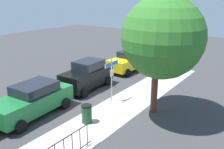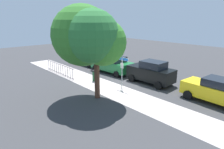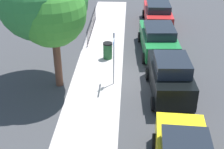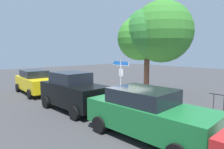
{
  "view_description": "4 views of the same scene",
  "coord_description": "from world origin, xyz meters",
  "px_view_note": "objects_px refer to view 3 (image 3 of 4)",
  "views": [
    {
      "loc": [
        10.93,
        8.6,
        6.32
      ],
      "look_at": [
        -1.48,
        -0.22,
        1.4
      ],
      "focal_mm": 39.59,
      "sensor_mm": 36.0,
      "label": 1
    },
    {
      "loc": [
        -11.13,
        10.94,
        5.47
      ],
      "look_at": [
        -0.22,
        1.18,
        1.2
      ],
      "focal_mm": 31.08,
      "sensor_mm": 36.0,
      "label": 2
    },
    {
      "loc": [
        -14.52,
        -0.31,
        8.28
      ],
      "look_at": [
        -1.33,
        0.44,
        0.95
      ],
      "focal_mm": 51.11,
      "sensor_mm": 36.0,
      "label": 3
    },
    {
      "loc": [
        7.67,
        -7.61,
        3.08
      ],
      "look_at": [
        -1.66,
        0.7,
        1.63
      ],
      "focal_mm": 31.99,
      "sensor_mm": 36.0,
      "label": 4
    }
  ],
  "objects_px": {
    "trash_bin": "(108,51)",
    "shade_tree": "(44,0)",
    "car_black": "(170,76)",
    "car_red": "(158,14)",
    "car_green": "(158,38)",
    "street_sign": "(114,50)"
  },
  "relations": [
    {
      "from": "car_green",
      "to": "car_red",
      "type": "height_order",
      "value": "car_green"
    },
    {
      "from": "trash_bin",
      "to": "car_red",
      "type": "bearing_deg",
      "value": -29.35
    },
    {
      "from": "street_sign",
      "to": "car_red",
      "type": "xyz_separation_m",
      "value": [
        8.73,
        -2.78,
        -1.0
      ]
    },
    {
      "from": "car_black",
      "to": "car_red",
      "type": "height_order",
      "value": "car_black"
    },
    {
      "from": "car_red",
      "to": "trash_bin",
      "type": "bearing_deg",
      "value": 149.74
    },
    {
      "from": "shade_tree",
      "to": "car_black",
      "type": "bearing_deg",
      "value": -96.8
    },
    {
      "from": "car_green",
      "to": "shade_tree",
      "type": "bearing_deg",
      "value": 122.76
    },
    {
      "from": "street_sign",
      "to": "car_black",
      "type": "xyz_separation_m",
      "value": [
        -0.83,
        -2.69,
        -0.89
      ]
    },
    {
      "from": "car_green",
      "to": "trash_bin",
      "type": "height_order",
      "value": "car_green"
    },
    {
      "from": "shade_tree",
      "to": "car_black",
      "type": "relative_size",
      "value": 1.55
    },
    {
      "from": "street_sign",
      "to": "car_red",
      "type": "bearing_deg",
      "value": -17.65
    },
    {
      "from": "car_red",
      "to": "trash_bin",
      "type": "xyz_separation_m",
      "value": [
        -5.83,
        3.28,
        -0.39
      ]
    },
    {
      "from": "shade_tree",
      "to": "car_red",
      "type": "height_order",
      "value": "shade_tree"
    },
    {
      "from": "shade_tree",
      "to": "car_green",
      "type": "bearing_deg",
      "value": -53.83
    },
    {
      "from": "trash_bin",
      "to": "car_green",
      "type": "bearing_deg",
      "value": -70.88
    },
    {
      "from": "car_green",
      "to": "trash_bin",
      "type": "distance_m",
      "value": 3.18
    },
    {
      "from": "shade_tree",
      "to": "car_green",
      "type": "relative_size",
      "value": 1.35
    },
    {
      "from": "car_green",
      "to": "trash_bin",
      "type": "xyz_separation_m",
      "value": [
        -1.03,
        2.98,
        -0.4
      ]
    },
    {
      "from": "trash_bin",
      "to": "shade_tree",
      "type": "bearing_deg",
      "value": 139.52
    },
    {
      "from": "street_sign",
      "to": "trash_bin",
      "type": "relative_size",
      "value": 2.81
    },
    {
      "from": "car_green",
      "to": "car_red",
      "type": "xyz_separation_m",
      "value": [
        4.79,
        -0.29,
        -0.02
      ]
    },
    {
      "from": "car_black",
      "to": "shade_tree",
      "type": "bearing_deg",
      "value": 80.51
    }
  ]
}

